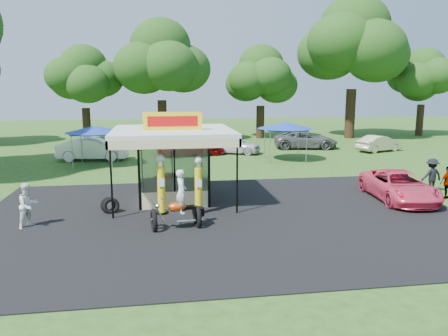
{
  "coord_description": "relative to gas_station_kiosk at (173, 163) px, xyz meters",
  "views": [
    {
      "loc": [
        -2.68,
        -15.04,
        5.24
      ],
      "look_at": [
        0.24,
        4.0,
        1.69
      ],
      "focal_mm": 35.0,
      "sensor_mm": 36.0,
      "label": 1
    }
  ],
  "objects": [
    {
      "name": "spectator_west",
      "position": [
        -5.58,
        -3.18,
        -0.92
      ],
      "size": [
        1.03,
        1.06,
        1.72
      ],
      "primitive_type": "imported",
      "rotation": [
        0.0,
        0.0,
        0.9
      ],
      "color": "white",
      "rests_on": "ground"
    },
    {
      "name": "asphalt_apron",
      "position": [
        2.0,
        -2.99,
        -1.76
      ],
      "size": [
        20.0,
        14.0,
        0.04
      ],
      "primitive_type": "cube",
      "color": "black",
      "rests_on": "ground"
    },
    {
      "name": "spectator_east_b",
      "position": [
        12.97,
        -1.57,
        -0.99
      ],
      "size": [
        0.99,
        0.56,
        1.59
      ],
      "primitive_type": "imported",
      "rotation": [
        0.0,
        0.0,
        3.34
      ],
      "color": "gray",
      "rests_on": "ground"
    },
    {
      "name": "tent_west",
      "position": [
        -4.86,
        10.31,
        0.68
      ],
      "size": [
        3.89,
        3.89,
        2.72
      ],
      "rotation": [
        0.0,
        0.0,
        -0.07
      ],
      "color": "gray",
      "rests_on": "ground"
    },
    {
      "name": "oak_far_d",
      "position": [
        10.05,
        24.86,
        4.2
      ],
      "size": [
        7.89,
        7.89,
        9.39
      ],
      "color": "black",
      "rests_on": "ground"
    },
    {
      "name": "bg_car_c",
      "position": [
        5.34,
        14.33,
        -1.04
      ],
      "size": [
        4.68,
        3.48,
        1.48
      ],
      "primitive_type": "imported",
      "rotation": [
        0.0,
        0.0,
        1.12
      ],
      "color": "silver",
      "rests_on": "ground"
    },
    {
      "name": "oak_far_c",
      "position": [
        -0.17,
        23.03,
        5.49
      ],
      "size": [
        9.73,
        9.73,
        11.46
      ],
      "color": "black",
      "rests_on": "ground"
    },
    {
      "name": "motorcycle",
      "position": [
        0.07,
        -4.16,
        -0.87
      ],
      "size": [
        2.04,
        1.15,
        2.35
      ],
      "rotation": [
        0.0,
        0.0,
        0.13
      ],
      "color": "black",
      "rests_on": "ground"
    },
    {
      "name": "spectator_east_a",
      "position": [
        12.97,
        -0.26,
        -0.91
      ],
      "size": [
        1.19,
        0.77,
        1.74
      ],
      "primitive_type": "imported",
      "rotation": [
        0.0,
        0.0,
        3.25
      ],
      "color": "black",
      "rests_on": "ground"
    },
    {
      "name": "bg_car_a",
      "position": [
        -5.37,
        12.62,
        -0.95
      ],
      "size": [
        5.19,
        2.16,
        1.67
      ],
      "primitive_type": "imported",
      "rotation": [
        0.0,
        0.0,
        1.49
      ],
      "color": "white",
      "rests_on": "ground"
    },
    {
      "name": "bg_car_b",
      "position": [
        1.9,
        13.88,
        -1.01
      ],
      "size": [
        5.67,
        3.15,
        1.55
      ],
      "primitive_type": "imported",
      "rotation": [
        0.0,
        0.0,
        1.76
      ],
      "color": "maroon",
      "rests_on": "ground"
    },
    {
      "name": "ground",
      "position": [
        2.0,
        -4.99,
        -1.78
      ],
      "size": [
        120.0,
        120.0,
        0.0
      ],
      "primitive_type": "plane",
      "color": "#274A17",
      "rests_on": "ground"
    },
    {
      "name": "oak_far_e",
      "position": [
        19.39,
        23.48,
        7.27
      ],
      "size": [
        11.91,
        11.91,
        14.18
      ],
      "color": "black",
      "rests_on": "ground"
    },
    {
      "name": "gas_pump_right",
      "position": [
        0.95,
        -2.4,
        -0.6
      ],
      "size": [
        0.46,
        0.46,
        2.47
      ],
      "color": "black",
      "rests_on": "ground"
    },
    {
      "name": "oak_far_f",
      "position": [
        28.1,
        24.57,
        4.18
      ],
      "size": [
        7.71,
        7.71,
        9.28
      ],
      "color": "black",
      "rests_on": "ground"
    },
    {
      "name": "kiosk_car",
      "position": [
        -0.0,
        2.21,
        -1.3
      ],
      "size": [
        2.82,
        1.13,
        0.96
      ],
      "primitive_type": "imported",
      "rotation": [
        0.0,
        0.0,
        1.57
      ],
      "color": "yellow",
      "rests_on": "ground"
    },
    {
      "name": "pink_sedan",
      "position": [
        10.48,
        -1.51,
        -1.09
      ],
      "size": [
        2.75,
        5.16,
        1.38
      ],
      "primitive_type": "imported",
      "rotation": [
        0.0,
        0.0,
        -0.09
      ],
      "color": "#F24167",
      "rests_on": "ground"
    },
    {
      "name": "gas_pump_left",
      "position": [
        -0.58,
        -2.18,
        -0.56
      ],
      "size": [
        0.48,
        0.48,
        2.55
      ],
      "color": "black",
      "rests_on": "ground"
    },
    {
      "name": "spare_tires",
      "position": [
        -2.75,
        -1.72,
        -1.43
      ],
      "size": [
        0.88,
        0.66,
        0.72
      ],
      "rotation": [
        0.0,
        0.0,
        0.26
      ],
      "color": "black",
      "rests_on": "ground"
    },
    {
      "name": "bg_car_e",
      "position": [
        17.54,
        13.63,
        -1.11
      ],
      "size": [
        4.33,
        2.81,
        1.35
      ],
      "primitive_type": "imported",
      "rotation": [
        0.0,
        0.0,
        1.94
      ],
      "color": "#BBAE8F",
      "rests_on": "ground"
    },
    {
      "name": "bg_car_d",
      "position": [
        12.09,
        16.32,
        -1.02
      ],
      "size": [
        5.8,
        3.38,
        1.52
      ],
      "primitive_type": "imported",
      "rotation": [
        0.0,
        0.0,
        1.41
      ],
      "color": "#5E5E61",
      "rests_on": "ground"
    },
    {
      "name": "tent_east",
      "position": [
        8.48,
        10.51,
        0.75
      ],
      "size": [
        4.01,
        4.01,
        2.8
      ],
      "rotation": [
        0.0,
        0.0,
        -0.1
      ],
      "color": "gray",
      "rests_on": "ground"
    },
    {
      "name": "oak_far_b",
      "position": [
        -7.51,
        24.28,
        4.03
      ],
      "size": [
        7.63,
        7.63,
        9.1
      ],
      "color": "black",
      "rests_on": "ground"
    },
    {
      "name": "gas_station_kiosk",
      "position": [
        0.0,
        0.0,
        0.0
      ],
      "size": [
        5.4,
        5.4,
        4.18
      ],
      "color": "white",
      "rests_on": "ground"
    }
  ]
}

